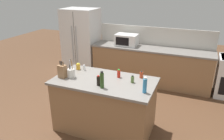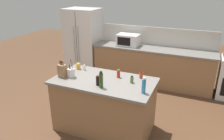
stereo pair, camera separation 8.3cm
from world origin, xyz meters
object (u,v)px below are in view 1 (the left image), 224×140
Objects in this scene: microwave at (127,40)px; spice_jar_paprika at (141,75)px; utensil_crock at (71,73)px; soy_sauce_bottle at (99,81)px; olive_oil_bottle at (102,80)px; spice_jar_oregano at (132,79)px; salt_shaker at (84,68)px; refrigerator at (81,41)px; knife_block at (62,71)px; hot_sauce_bottle at (119,74)px; honey_jar at (78,67)px; dish_soap_bottle at (145,85)px.

microwave is 4.65× the size of spice_jar_paprika.
spice_jar_paprika is (0.90, -1.87, -0.09)m from microwave.
utensil_crock is (-0.20, -2.31, -0.06)m from microwave.
soy_sauce_bottle is (-0.54, -0.54, 0.02)m from spice_jar_paprika.
utensil_crock reaches higher than olive_oil_bottle.
spice_jar_oregano is 0.72× the size of soy_sauce_bottle.
salt_shaker is at bearing 138.59° from olive_oil_bottle.
refrigerator is 3.00m from soy_sauce_bottle.
knife_block is 0.15m from utensil_crock.
hot_sauce_bottle reaches higher than spice_jar_paprika.
olive_oil_bottle is 2.29× the size of honey_jar.
utensil_crock is (1.15, -2.36, 0.12)m from refrigerator.
spice_jar_paprika is 1.19m from honey_jar.
utensil_crock is at bearing 28.86° from knife_block.
hot_sauce_bottle is 0.45m from soy_sauce_bottle.
hot_sauce_bottle is at bearing 157.81° from spice_jar_oregano.
spice_jar_paprika is at bearing 3.41° from salt_shaker.
olive_oil_bottle reaches higher than hot_sauce_bottle.
soy_sauce_bottle is (-0.46, -0.30, 0.02)m from spice_jar_oregano.
soy_sauce_bottle reaches higher than hot_sauce_bottle.
knife_block is 2.72× the size of salt_shaker.
dish_soap_bottle is 2.05× the size of spice_jar_oregano.
knife_block is 0.95m from hot_sauce_bottle.
spice_jar_oregano is at bearing 10.87° from utensil_crock.
microwave reaches higher than spice_jar_oregano.
dish_soap_bottle reaches higher than honey_jar.
spice_jar_oregano is (0.81, -2.11, -0.09)m from microwave.
utensil_crock is 2.70× the size of honey_jar.
salt_shaker is (-0.98, 0.18, -0.01)m from spice_jar_oregano.
olive_oil_bottle reaches higher than salt_shaker.
knife_block is 0.91× the size of utensil_crock.
dish_soap_bottle is at bearing -44.96° from refrigerator.
hot_sauce_bottle is at bearing 30.26° from knife_block.
utensil_crock is 1.18m from spice_jar_paprika.
knife_block reaches higher than spice_jar_paprika.
refrigerator is 15.18× the size of honey_jar.
dish_soap_bottle is (1.08, -2.38, -0.03)m from microwave.
honey_jar is (-0.73, 0.53, -0.07)m from olive_oil_bottle.
soy_sauce_bottle reaches higher than spice_jar_paprika.
salt_shaker is (-1.06, -0.06, -0.01)m from spice_jar_paprika.
dish_soap_bottle is at bearing -3.08° from utensil_crock.
refrigerator is 15.23× the size of spice_jar_paprika.
spice_jar_paprika is at bearing 109.92° from dish_soap_bottle.
knife_block is at bearing 175.95° from soy_sauce_bottle.
hot_sauce_bottle is 0.88× the size of soy_sauce_bottle.
salt_shaker is (0.04, 0.37, -0.03)m from utensil_crock.
olive_oil_bottle is at bearing -33.41° from soy_sauce_bottle.
microwave is 3.77× the size of hot_sauce_bottle.
dish_soap_bottle is at bearing 8.06° from olive_oil_bottle.
honey_jar is (-1.19, -0.07, 0.00)m from spice_jar_paprika.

